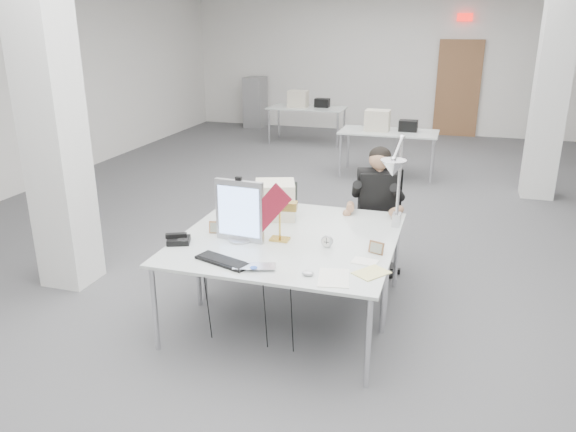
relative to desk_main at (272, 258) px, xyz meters
name	(u,v)px	position (x,y,z in m)	size (l,w,h in m)	color
room_shell	(347,94)	(0.04, 2.63, 0.95)	(10.04, 14.04, 3.24)	#4C4C4E
desk_main	(272,258)	(0.00, 0.00, 0.00)	(1.80, 0.90, 0.03)	silver
desk_second	(303,221)	(0.00, 0.90, 0.00)	(1.80, 0.90, 0.03)	silver
bg_desk_a	(389,132)	(0.20, 5.50, 0.00)	(1.60, 0.80, 0.03)	silver
bg_desk_b	(307,108)	(-1.80, 7.70, 0.00)	(1.60, 0.80, 0.03)	silver
filing_cabinet	(255,102)	(-3.50, 9.15, -0.14)	(0.45, 0.55, 1.20)	gray
office_chair	(377,218)	(0.59, 1.60, -0.15)	(0.58, 0.58, 1.18)	black
seated_person	(378,191)	(0.59, 1.55, 0.16)	(0.47, 0.59, 0.88)	black
monitor	(239,211)	(-0.36, 0.25, 0.27)	(0.42, 0.04, 0.52)	#A6A6AA
pennant	(268,209)	(-0.10, 0.21, 0.33)	(0.44, 0.01, 0.18)	maroon
keyboard	(223,261)	(-0.32, -0.22, 0.02)	(0.46, 0.15, 0.02)	black
laptop	(254,270)	(-0.04, -0.30, 0.03)	(0.32, 0.20, 0.03)	silver
mouse	(308,273)	(0.36, -0.25, 0.03)	(0.09, 0.06, 0.04)	#B2B1B6
bankers_lamp	(280,221)	(-0.05, 0.35, 0.18)	(0.30, 0.12, 0.34)	gold
desk_phone	(179,240)	(-0.83, 0.04, 0.04)	(0.18, 0.17, 0.05)	black
picture_frame_left	(217,227)	(-0.62, 0.35, 0.07)	(0.14, 0.01, 0.11)	#AE754B
picture_frame_right	(376,248)	(0.77, 0.30, 0.06)	(0.13, 0.01, 0.10)	#93623F
desk_clock	(327,241)	(0.37, 0.32, 0.06)	(0.10, 0.10, 0.03)	#B8B9BE
paper_stack_a	(334,278)	(0.55, -0.24, 0.02)	(0.22, 0.31, 0.01)	white
paper_stack_b	(371,273)	(0.79, -0.08, 0.02)	(0.18, 0.25, 0.01)	#EBE48C
paper_stack_c	(365,261)	(0.71, 0.11, 0.02)	(0.19, 0.14, 0.01)	white
beige_monitor	(275,200)	(-0.26, 0.89, 0.18)	(0.36, 0.34, 0.34)	beige
architect_lamp	(396,190)	(0.85, 0.73, 0.42)	(0.22, 0.64, 0.82)	silver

